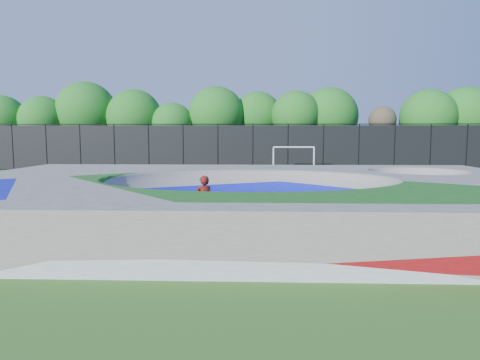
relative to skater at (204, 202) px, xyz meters
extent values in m
plane|color=#2D5D1A|center=(1.48, 1.75, -0.87)|extent=(120.00, 120.00, 0.00)
cube|color=gray|center=(1.48, 1.75, -0.12)|extent=(22.00, 14.00, 1.50)
imported|color=#B4200E|center=(0.00, 0.00, 0.00)|extent=(0.75, 0.65, 1.74)
cube|color=black|center=(0.00, 0.00, -0.85)|extent=(0.81, 0.44, 0.05)
cylinder|color=silver|center=(3.13, 19.90, 0.19)|extent=(0.12, 0.12, 2.13)
cylinder|color=silver|center=(6.32, 19.90, 0.19)|extent=(0.12, 0.12, 2.13)
cylinder|color=silver|center=(4.73, 19.90, 1.25)|extent=(3.19, 0.12, 0.12)
cylinder|color=black|center=(-19.52, 22.75, 1.13)|extent=(0.09, 0.09, 4.00)
cylinder|color=black|center=(-16.52, 22.75, 1.13)|extent=(0.09, 0.09, 4.00)
cylinder|color=black|center=(-13.52, 22.75, 1.13)|extent=(0.09, 0.09, 4.00)
cylinder|color=black|center=(-10.52, 22.75, 1.13)|extent=(0.09, 0.09, 4.00)
cylinder|color=black|center=(-7.52, 22.75, 1.13)|extent=(0.09, 0.09, 4.00)
cylinder|color=black|center=(-4.52, 22.75, 1.13)|extent=(0.09, 0.09, 4.00)
cylinder|color=black|center=(-1.52, 22.75, 1.13)|extent=(0.09, 0.09, 4.00)
cylinder|color=black|center=(1.48, 22.75, 1.13)|extent=(0.09, 0.09, 4.00)
cylinder|color=black|center=(4.48, 22.75, 1.13)|extent=(0.09, 0.09, 4.00)
cylinder|color=black|center=(7.48, 22.75, 1.13)|extent=(0.09, 0.09, 4.00)
cylinder|color=black|center=(10.48, 22.75, 1.13)|extent=(0.09, 0.09, 4.00)
cylinder|color=black|center=(13.48, 22.75, 1.13)|extent=(0.09, 0.09, 4.00)
cylinder|color=black|center=(16.48, 22.75, 1.13)|extent=(0.09, 0.09, 4.00)
cylinder|color=black|center=(19.48, 22.75, 1.13)|extent=(0.09, 0.09, 4.00)
cube|color=black|center=(1.48, 22.75, 1.13)|extent=(48.00, 0.03, 3.80)
cylinder|color=black|center=(1.48, 22.75, 3.13)|extent=(48.00, 0.08, 0.08)
cylinder|color=#4B3525|center=(-22.75, 26.73, 0.49)|extent=(0.44, 0.44, 2.73)
sphere|color=#1C6A1C|center=(-22.75, 26.73, 3.64)|extent=(4.75, 4.75, 4.75)
cylinder|color=#4B3525|center=(-18.68, 26.59, 0.57)|extent=(0.44, 0.44, 2.89)
sphere|color=#1C6A1C|center=(-18.68, 26.59, 3.69)|extent=(4.46, 4.46, 4.46)
cylinder|color=#4B3525|center=(-14.90, 27.79, 0.67)|extent=(0.44, 0.44, 3.08)
sphere|color=#1C6A1C|center=(-14.90, 27.79, 4.43)|extent=(5.91, 5.91, 5.91)
cylinder|color=#4B3525|center=(-10.02, 27.35, 0.52)|extent=(0.44, 0.44, 2.79)
sphere|color=#1C6A1C|center=(-10.02, 27.35, 3.92)|extent=(5.34, 5.34, 5.34)
cylinder|color=#4B3525|center=(-6.20, 26.75, 0.45)|extent=(0.44, 0.44, 2.64)
sphere|color=#1C6A1C|center=(-6.20, 26.75, 3.27)|extent=(4.01, 4.01, 4.01)
cylinder|color=#4B3525|center=(-2.08, 27.51, 0.62)|extent=(0.44, 0.44, 2.99)
sphere|color=#1C6A1C|center=(-2.08, 27.51, 4.15)|extent=(5.42, 5.42, 5.42)
cylinder|color=#4B3525|center=(1.89, 28.74, 0.69)|extent=(0.44, 0.44, 3.13)
sphere|color=#1C6A1C|center=(1.89, 28.74, 4.07)|extent=(4.83, 4.83, 4.83)
cylinder|color=#4B3525|center=(5.51, 26.85, 0.72)|extent=(0.44, 0.44, 3.18)
sphere|color=#1C6A1C|center=(5.51, 26.85, 4.04)|extent=(4.62, 4.62, 4.62)
cylinder|color=#4B3525|center=(8.79, 27.92, 0.53)|extent=(0.44, 0.44, 2.81)
sphere|color=#1C6A1C|center=(8.79, 27.92, 4.01)|extent=(5.53, 5.53, 5.53)
cylinder|color=#4B3525|center=(13.79, 27.60, 0.83)|extent=(0.44, 0.44, 3.41)
sphere|color=brown|center=(13.79, 27.60, 3.64)|extent=(2.60, 2.60, 2.60)
cylinder|color=#4B3525|center=(18.14, 27.70, 0.50)|extent=(0.44, 0.44, 2.74)
sphere|color=#1C6A1C|center=(18.14, 27.70, 3.87)|extent=(5.33, 5.33, 5.33)
cylinder|color=#4B3525|center=(21.90, 28.44, 0.50)|extent=(0.44, 0.44, 2.75)
sphere|color=#1C6A1C|center=(21.90, 28.44, 4.01)|extent=(5.69, 5.69, 5.69)
camera|label=1|loc=(1.72, -13.94, 2.19)|focal=32.00mm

